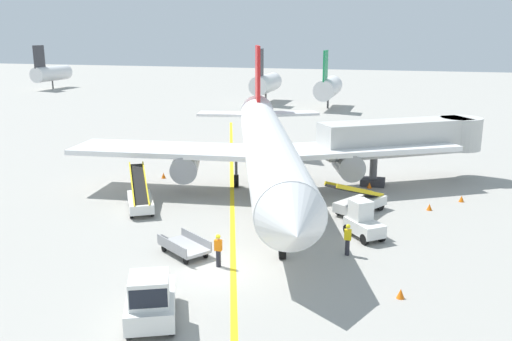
{
  "coord_description": "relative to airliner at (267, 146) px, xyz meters",
  "views": [
    {
      "loc": [
        8.7,
        -23.46,
        11.3
      ],
      "look_at": [
        -0.75,
        10.0,
        2.5
      ],
      "focal_mm": 38.46,
      "sensor_mm": 36.0,
      "label": 1
    }
  ],
  "objects": [
    {
      "name": "distant_aircraft_far_left",
      "position": [
        -61.27,
        60.47,
        -0.2
      ],
      "size": [
        3.0,
        10.1,
        8.8
      ],
      "color": "silver",
      "rests_on": "ground"
    },
    {
      "name": "distant_aircraft_mid_right",
      "position": [
        -2.48,
        46.02,
        -0.2
      ],
      "size": [
        3.0,
        10.1,
        8.8
      ],
      "color": "silver",
      "rests_on": "ground"
    },
    {
      "name": "safety_cone_wingtip_left",
      "position": [
        7.09,
        3.13,
        -3.2
      ],
      "size": [
        0.36,
        0.36,
        0.44
      ],
      "primitive_type": "cone",
      "color": "orange",
      "rests_on": "ground"
    },
    {
      "name": "safety_cone_wingtip_right",
      "position": [
        -8.93,
        1.59,
        -3.2
      ],
      "size": [
        0.36,
        0.36,
        0.44
      ],
      "primitive_type": "cone",
      "color": "orange",
      "rests_on": "ground"
    },
    {
      "name": "ground_crew_wing_walker",
      "position": [
        0.98,
        -13.23,
        -2.51
      ],
      "size": [
        0.36,
        0.24,
        1.7
      ],
      "color": "#26262D",
      "rests_on": "ground"
    },
    {
      "name": "pushback_tug",
      "position": [
        0.2,
        -19.05,
        -2.42
      ],
      "size": [
        3.2,
        4.06,
        2.2
      ],
      "color": "silver",
      "rests_on": "ground"
    },
    {
      "name": "safety_cone_nose_left",
      "position": [
        11.27,
        -1.11,
        -3.2
      ],
      "size": [
        0.36,
        0.36,
        0.44
      ],
      "primitive_type": "cone",
      "color": "orange",
      "rests_on": "ground"
    },
    {
      "name": "distant_aircraft_mid_left",
      "position": [
        -13.36,
        50.23,
        -0.2
      ],
      "size": [
        3.0,
        10.1,
        8.8
      ],
      "color": "silver",
      "rests_on": "ground"
    },
    {
      "name": "baggage_cart_empty_trailing",
      "position": [
        -1.24,
        -12.32,
        -2.95
      ],
      "size": [
        3.56,
        2.87,
        0.94
      ],
      "color": "#A5A5A8",
      "rests_on": "ground"
    },
    {
      "name": "ground_plane",
      "position": [
        0.92,
        -13.52,
        -3.42
      ],
      "size": [
        300.0,
        300.0,
        0.0
      ],
      "primitive_type": "plane",
      "color": "#9E9B93"
    },
    {
      "name": "baggage_tug_near_wing",
      "position": [
        7.49,
        -7.2,
        -2.49
      ],
      "size": [
        2.53,
        2.68,
        2.1
      ],
      "color": "silver",
      "rests_on": "ground"
    },
    {
      "name": "safety_cone_nose_right",
      "position": [
        13.43,
        1.4,
        -3.2
      ],
      "size": [
        0.36,
        0.36,
        0.44
      ],
      "primitive_type": "cone",
      "color": "orange",
      "rests_on": "ground"
    },
    {
      "name": "taxi_line_yellow",
      "position": [
        0.17,
        -8.52,
        -3.41
      ],
      "size": [
        25.58,
        75.99,
        0.01
      ],
      "primitive_type": "cube",
      "rotation": [
        0.0,
        0.0,
        0.32
      ],
      "color": "yellow",
      "rests_on": "ground"
    },
    {
      "name": "jet_bridge",
      "position": [
        9.9,
        5.77,
        0.12
      ],
      "size": [
        12.13,
        9.04,
        4.85
      ],
      "color": "beige",
      "rests_on": "ground"
    },
    {
      "name": "airliner",
      "position": [
        0.0,
        0.0,
        0.0
      ],
      "size": [
        27.64,
        34.4,
        10.1
      ],
      "color": "white",
      "rests_on": "ground"
    },
    {
      "name": "safety_cone_tail_area",
      "position": [
        9.76,
        -14.23,
        -3.2
      ],
      "size": [
        0.36,
        0.36,
        0.44
      ],
      "primitive_type": "cone",
      "color": "orange",
      "rests_on": "ground"
    },
    {
      "name": "ground_crew_marshaller",
      "position": [
        6.95,
        -10.05,
        -2.51
      ],
      "size": [
        0.36,
        0.24,
        1.7
      ],
      "color": "#26262D",
      "rests_on": "ground"
    },
    {
      "name": "belt_loader_forward_hold",
      "position": [
        6.89,
        -2.95,
        -2.64
      ],
      "size": [
        3.64,
        4.93,
        2.59
      ],
      "color": "silver",
      "rests_on": "ground"
    },
    {
      "name": "belt_loader_aft_hold",
      "position": [
        -6.9,
        -6.24,
        -2.64
      ],
      "size": [
        3.63,
        4.94,
        2.59
      ],
      "color": "silver",
      "rests_on": "ground"
    }
  ]
}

